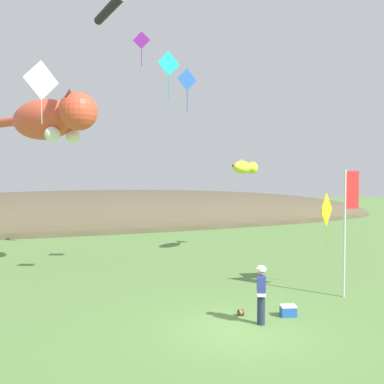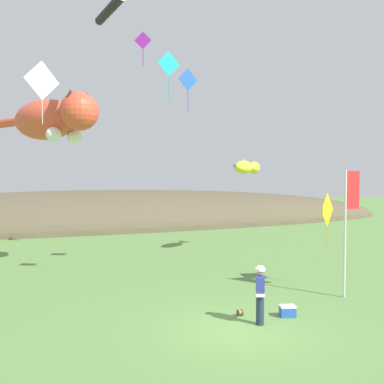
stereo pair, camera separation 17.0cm
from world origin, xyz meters
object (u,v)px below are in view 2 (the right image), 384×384
Objects in this scene: kite_giant_cat at (52,119)px; kite_diamond_violet at (143,41)px; festival_attendant at (260,293)px; kite_diamond_white at (42,81)px; kite_spool at (240,313)px; kite_diamond_blue at (188,80)px; kite_tube_streamer at (110,9)px; festival_banner_pole at (348,214)px; kite_fish_windsock at (246,167)px; kite_diamond_gold at (327,210)px; kite_diamond_teal at (169,64)px; picnic_cooler at (288,311)px.

kite_diamond_violet is at bearing 4.42° from kite_giant_cat.
festival_attendant is 0.75× the size of kite_diamond_white.
kite_diamond_blue reaches higher than kite_spool.
kite_tube_streamer is (2.11, -4.38, 3.95)m from kite_giant_cat.
kite_diamond_violet is (-0.95, 10.89, 10.57)m from festival_attendant.
kite_giant_cat is 2.14× the size of kite_tube_streamer.
kite_diamond_blue is (-4.47, 5.07, 5.58)m from festival_banner_pole.
kite_giant_cat reaches higher than kite_spool.
kite_fish_windsock reaches higher than kite_diamond_gold.
kite_diamond_teal is at bearing -21.48° from kite_diamond_white.
kite_tube_streamer is 1.69× the size of kite_diamond_teal.
festival_attendant is 0.98× the size of kite_diamond_violet.
kite_spool is at bearing 157.04° from picnic_cooler.
festival_banner_pole is 1.53× the size of kite_tube_streamer.
kite_giant_cat is at bearing 115.67° from kite_tube_streamer.
kite_diamond_gold is at bearing -15.75° from kite_diamond_white.
kite_spool is 5.59m from festival_banner_pole.
picnic_cooler is at bearing -110.21° from kite_fish_windsock.
festival_banner_pole is 1.45m from kite_diamond_gold.
kite_diamond_violet reaches higher than kite_diamond_teal.
kite_diamond_white is at bearing -156.26° from kite_fish_windsock.
picnic_cooler is 0.22× the size of kite_fish_windsock.
kite_diamond_blue reaches higher than festival_attendant.
kite_diamond_white reaches higher than festival_banner_pole.
festival_attendant is 12.60m from kite_fish_windsock.
kite_diamond_white is (-2.63, -0.20, -3.09)m from kite_tube_streamer.
festival_banner_pole is at bearing -24.02° from kite_diamond_teal.
kite_spool is at bearing -85.70° from kite_diamond_violet.
kite_giant_cat is at bearing 123.32° from picnic_cooler.
kite_diamond_teal is at bearing 125.65° from picnic_cooler.
festival_attendant is at bearing -62.37° from kite_giant_cat.
kite_diamond_gold is at bearing 32.24° from festival_attendant.
kite_spool is 10.25m from kite_diamond_blue.
kite_diamond_violet reaches higher than kite_diamond_blue.
kite_diamond_blue is at bearing 56.03° from kite_diamond_teal.
kite_diamond_white is (-5.08, -4.94, -3.47)m from kite_diamond_violet.
kite_diamond_gold is (10.17, -7.60, -4.11)m from kite_giant_cat.
festival_attendant is at bearing -44.59° from kite_diamond_white.
picnic_cooler is 0.24× the size of kite_diamond_white.
picnic_cooler is at bearing -56.68° from kite_giant_cat.
kite_tube_streamer is (-4.60, 5.81, 10.97)m from picnic_cooler.
kite_diamond_white is (-7.22, 5.61, 7.88)m from picnic_cooler.
kite_giant_cat is 2.55× the size of kite_fish_windsock.
festival_banner_pole reaches higher than kite_spool.
kite_giant_cat is at bearing 137.88° from festival_banner_pole.
festival_attendant is at bearing -147.76° from kite_diamond_gold.
kite_diamond_violet is (-0.75, 9.96, 11.42)m from kite_spool.
kite_diamond_teal reaches higher than festival_attendant.
kite_diamond_gold is 1.21× the size of kite_diamond_blue.
kite_diamond_gold reaches higher than picnic_cooler.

